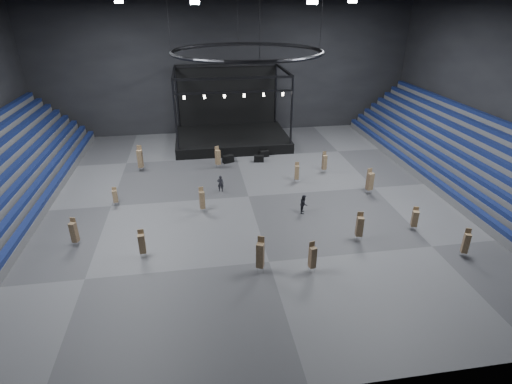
{
  "coord_description": "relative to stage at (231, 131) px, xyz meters",
  "views": [
    {
      "loc": [
        -4.55,
        -33.35,
        16.85
      ],
      "look_at": [
        0.4,
        -2.0,
        1.4
      ],
      "focal_mm": 28.0,
      "sensor_mm": 36.0,
      "label": 1
    }
  ],
  "objects": [
    {
      "name": "wall_front",
      "position": [
        -0.0,
        -37.24,
        7.55
      ],
      "size": [
        50.0,
        0.2,
        18.0
      ],
      "primitive_type": "cube",
      "color": "black",
      "rests_on": "ground"
    },
    {
      "name": "man_center",
      "position": [
        -2.5,
        -14.69,
        -0.62
      ],
      "size": [
        0.66,
        0.48,
        1.66
      ],
      "primitive_type": "imported",
      "rotation": [
        0.0,
        0.0,
        2.99
      ],
      "color": "black",
      "rests_on": "floor"
    },
    {
      "name": "floodlights",
      "position": [
        -0.0,
        -20.24,
        15.15
      ],
      "size": [
        28.6,
        16.6,
        0.25
      ],
      "color": "white",
      "rests_on": "roof_girders"
    },
    {
      "name": "floor",
      "position": [
        -0.0,
        -16.24,
        -1.45
      ],
      "size": [
        50.0,
        50.0,
        0.0
      ],
      "primitive_type": "plane",
      "color": "#4A4A4D",
      "rests_on": "ground"
    },
    {
      "name": "chair_stack_2",
      "position": [
        -14.0,
        -22.38,
        -0.26
      ],
      "size": [
        0.54,
        0.54,
        2.32
      ],
      "rotation": [
        0.0,
        0.0,
        -0.29
      ],
      "color": "silver",
      "rests_on": "floor"
    },
    {
      "name": "chair_stack_13",
      "position": [
        11.43,
        -17.38,
        -0.13
      ],
      "size": [
        0.64,
        0.64,
        2.52
      ],
      "rotation": [
        0.0,
        0.0,
        0.24
      ],
      "color": "silver",
      "rests_on": "floor"
    },
    {
      "name": "chair_stack_0",
      "position": [
        7.33,
        -24.97,
        -0.21
      ],
      "size": [
        0.57,
        0.57,
        2.37
      ],
      "rotation": [
        0.0,
        0.0,
        -0.18
      ],
      "color": "silver",
      "rests_on": "floor"
    },
    {
      "name": "flight_case_right",
      "position": [
        3.32,
        -6.1,
        -1.1
      ],
      "size": [
        1.11,
        0.65,
        0.7
      ],
      "primitive_type": "cube",
      "rotation": [
        0.0,
        0.0,
        0.12
      ],
      "color": "black",
      "rests_on": "floor"
    },
    {
      "name": "flight_case_mid",
      "position": [
        2.41,
        -7.6,
        -1.08
      ],
      "size": [
        1.18,
        0.71,
        0.74
      ],
      "primitive_type": "cube",
      "rotation": [
        0.0,
        0.0,
        -0.14
      ],
      "color": "black",
      "rests_on": "floor"
    },
    {
      "name": "crew_member",
      "position": [
        4.3,
        -20.05,
        -0.62
      ],
      "size": [
        0.87,
        0.98,
        1.67
      ],
      "primitive_type": "imported",
      "rotation": [
        0.0,
        0.0,
        1.22
      ],
      "color": "black",
      "rests_on": "floor"
    },
    {
      "name": "chair_stack_4",
      "position": [
        -10.58,
        -8.22,
        -0.0
      ],
      "size": [
        0.58,
        0.58,
        2.83
      ],
      "rotation": [
        0.0,
        0.0,
        -0.1
      ],
      "color": "silver",
      "rests_on": "floor"
    },
    {
      "name": "bleachers_right",
      "position": [
        22.94,
        -16.24,
        0.28
      ],
      "size": [
        7.2,
        40.0,
        6.4
      ],
      "color": "#535355",
      "rests_on": "floor"
    },
    {
      "name": "truss_ring",
      "position": [
        -0.0,
        -16.24,
        11.55
      ],
      "size": [
        12.3,
        12.3,
        5.15
      ],
      "color": "black",
      "rests_on": "ceiling"
    },
    {
      "name": "chair_stack_12",
      "position": [
        5.26,
        -13.75,
        -0.34
      ],
      "size": [
        0.49,
        0.49,
        2.14
      ],
      "rotation": [
        0.0,
        0.0,
        -0.17
      ],
      "color": "silver",
      "rests_on": "floor"
    },
    {
      "name": "chair_stack_7",
      "position": [
        8.79,
        -11.72,
        -0.26
      ],
      "size": [
        0.46,
        0.46,
        2.32
      ],
      "rotation": [
        0.0,
        0.0,
        0.1
      ],
      "color": "silver",
      "rests_on": "floor"
    },
    {
      "name": "stage",
      "position": [
        0.0,
        0.0,
        0.0
      ],
      "size": [
        14.0,
        10.0,
        9.2
      ],
      "color": "black",
      "rests_on": "floor"
    },
    {
      "name": "flight_case_left",
      "position": [
        -1.07,
        -7.25,
        -1.04
      ],
      "size": [
        1.39,
        1.03,
        0.83
      ],
      "primitive_type": "cube",
      "rotation": [
        0.0,
        0.0,
        0.37
      ],
      "color": "black",
      "rests_on": "floor"
    },
    {
      "name": "chair_stack_6",
      "position": [
        -8.85,
        -24.67,
        -0.31
      ],
      "size": [
        0.47,
        0.47,
        2.19
      ],
      "rotation": [
        0.0,
        0.0,
        0.05
      ],
      "color": "silver",
      "rests_on": "floor"
    },
    {
      "name": "chair_stack_1",
      "position": [
        12.27,
        -24.25,
        -0.38
      ],
      "size": [
        0.57,
        0.57,
        2.02
      ],
      "rotation": [
        0.0,
        0.0,
        -0.31
      ],
      "color": "silver",
      "rests_on": "floor"
    },
    {
      "name": "wall_back",
      "position": [
        -0.0,
        4.76,
        7.55
      ],
      "size": [
        50.0,
        0.2,
        18.0
      ],
      "primitive_type": "cube",
      "color": "black",
      "rests_on": "ground"
    },
    {
      "name": "chair_stack_9",
      "position": [
        -2.31,
        -8.62,
        -0.19
      ],
      "size": [
        0.62,
        0.62,
        2.43
      ],
      "rotation": [
        0.0,
        0.0,
        0.36
      ],
      "color": "silver",
      "rests_on": "floor"
    },
    {
      "name": "chair_stack_11",
      "position": [
        14.0,
        -28.23,
        -0.3
      ],
      "size": [
        0.54,
        0.54,
        2.25
      ],
      "rotation": [
        0.0,
        0.0,
        -0.39
      ],
      "color": "silver",
      "rests_on": "floor"
    },
    {
      "name": "chair_stack_10",
      "position": [
        -12.04,
        -16.09,
        -0.51
      ],
      "size": [
        0.46,
        0.46,
        1.73
      ],
      "rotation": [
        0.0,
        0.0,
        0.11
      ],
      "color": "silver",
      "rests_on": "floor"
    },
    {
      "name": "chair_stack_5",
      "position": [
        -4.38,
        -18.56,
        -0.26
      ],
      "size": [
        0.5,
        0.5,
        2.33
      ],
      "rotation": [
        0.0,
        0.0,
        0.21
      ],
      "color": "silver",
      "rests_on": "floor"
    },
    {
      "name": "chair_stack_8",
      "position": [
        2.67,
        -28.23,
        -0.27
      ],
      "size": [
        0.51,
        0.51,
        2.3
      ],
      "rotation": [
        0.0,
        0.0,
        0.25
      ],
      "color": "silver",
      "rests_on": "floor"
    },
    {
      "name": "chair_stack_3",
      "position": [
        -0.81,
        -27.7,
        -0.08
      ],
      "size": [
        0.63,
        0.63,
        2.7
      ],
      "rotation": [
        0.0,
        0.0,
        -0.41
      ],
      "color": "silver",
      "rests_on": "floor"
    }
  ]
}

